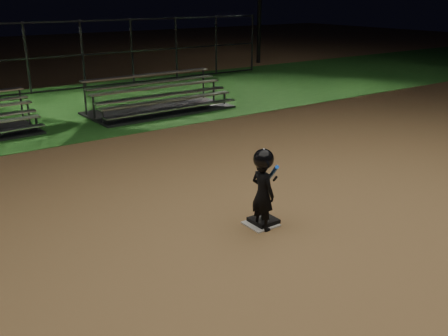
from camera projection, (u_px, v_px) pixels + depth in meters
ground at (261, 225)px, 7.77m from camera, size 80.00×80.00×0.00m
grass_strip at (58, 109)px, 15.49m from camera, size 60.00×8.00×0.01m
home_plate at (261, 224)px, 7.76m from camera, size 0.45×0.45×0.02m
batting_tee at (264, 214)px, 7.75m from camera, size 0.38×0.38×0.78m
child_batter at (263, 187)px, 7.42m from camera, size 0.43×0.64×1.28m
bleacher_right at (159, 104)px, 15.15m from camera, size 4.38×2.23×1.06m
backstop_fence at (27, 59)px, 17.39m from camera, size 20.08×0.08×2.50m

